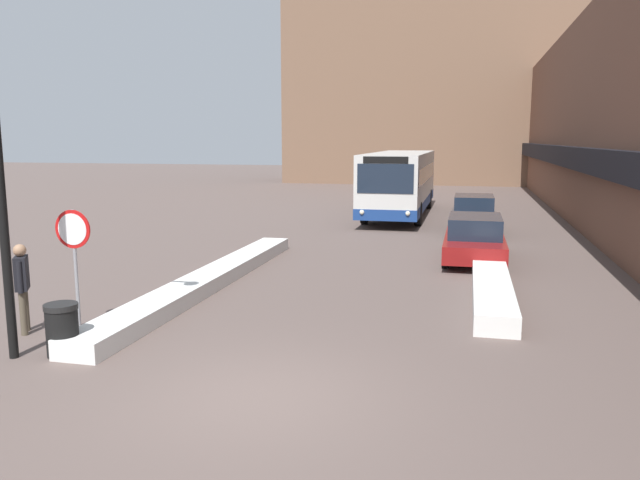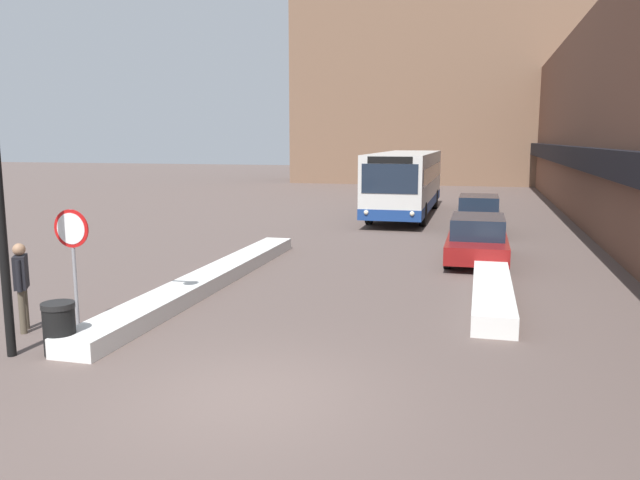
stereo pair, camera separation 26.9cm
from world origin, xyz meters
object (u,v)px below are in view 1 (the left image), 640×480
at_px(parked_car_front, 474,238).
at_px(parked_car_back, 474,214).
at_px(pedestrian, 22,280).
at_px(trash_bin, 62,329).
at_px(street_lamp, 9,121).
at_px(stop_sign, 74,244).
at_px(city_bus, 400,181).

height_order(parked_car_front, parked_car_back, parked_car_back).
bearing_deg(pedestrian, trash_bin, 27.02).
bearing_deg(pedestrian, parked_car_back, 120.31).
bearing_deg(street_lamp, stop_sign, 91.22).
height_order(street_lamp, pedestrian, street_lamp).
relative_size(city_bus, street_lamp, 1.76).
bearing_deg(parked_car_back, pedestrian, -118.75).
height_order(stop_sign, pedestrian, stop_sign).
xyz_separation_m(city_bus, pedestrian, (-5.17, -21.11, -0.64)).
height_order(city_bus, parked_car_back, city_bus).
bearing_deg(parked_car_front, parked_car_back, 90.00).
relative_size(parked_car_back, street_lamp, 0.63).
distance_m(parked_car_front, parked_car_back, 6.16).
bearing_deg(trash_bin, street_lamp, -148.59).
bearing_deg(street_lamp, pedestrian, 129.29).
bearing_deg(street_lamp, parked_car_back, 65.93).
xyz_separation_m(parked_car_front, street_lamp, (-7.71, -11.11, 3.41)).
relative_size(street_lamp, trash_bin, 7.05).
bearing_deg(pedestrian, city_bus, 135.29).
xyz_separation_m(street_lamp, pedestrian, (-1.05, 1.29, -3.04)).
height_order(city_bus, street_lamp, street_lamp).
bearing_deg(parked_car_front, street_lamp, -124.77).
relative_size(stop_sign, pedestrian, 1.37).
distance_m(parked_car_front, trash_bin, 12.98).
bearing_deg(city_bus, pedestrian, -103.77).
height_order(city_bus, parked_car_front, city_bus).
distance_m(street_lamp, trash_bin, 3.69).
relative_size(stop_sign, trash_bin, 2.60).
relative_size(city_bus, pedestrian, 6.53).
bearing_deg(pedestrian, parked_car_front, 107.31).
distance_m(parked_car_back, street_lamp, 19.20).
xyz_separation_m(parked_car_back, trash_bin, (-7.20, -16.95, -0.29)).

